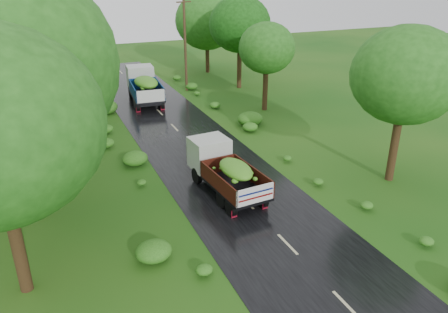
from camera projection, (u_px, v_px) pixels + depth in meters
ground at (347, 306)px, 15.19m from camera, size 120.00×120.00×0.00m
road at (276, 232)px, 19.40m from camera, size 6.50×80.00×0.02m
road_lines at (265, 221)px, 20.24m from camera, size 0.12×69.60×0.00m
truck_near at (224, 168)px, 22.45m from camera, size 2.45×5.82×2.39m
truck_far at (144, 84)px, 37.56m from camera, size 2.88×6.74×2.76m
utility_pole at (185, 43)px, 39.94m from camera, size 1.49×0.52×8.66m
trees_left at (8, 35)px, 27.60m from camera, size 6.14×33.75×9.70m
trees_right at (255, 35)px, 36.87m from camera, size 4.33×32.57×7.51m
shrubs at (204, 153)px, 26.84m from camera, size 11.90×44.00×0.70m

